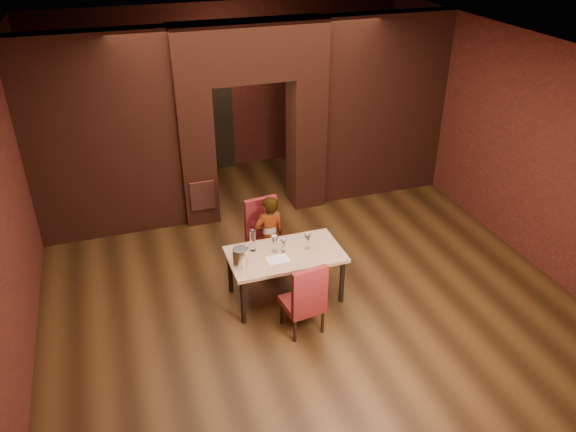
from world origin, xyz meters
name	(u,v)px	position (x,y,z in m)	size (l,w,h in m)	color
floor	(291,270)	(0.00, 0.00, 0.00)	(8.00, 8.00, 0.00)	#412710
ceiling	(292,50)	(0.00, 0.00, 3.20)	(7.00, 8.00, 0.04)	silver
wall_back	(224,89)	(0.00, 4.00, 1.60)	(7.00, 0.04, 3.20)	maroon
wall_front	(463,383)	(0.00, -4.00, 1.60)	(7.00, 0.04, 3.20)	maroon
wall_left	(8,211)	(-3.50, 0.00, 1.60)	(0.04, 8.00, 3.20)	maroon
wall_right	(510,140)	(3.50, 0.00, 1.60)	(0.04, 8.00, 3.20)	maroon
pillar_left	(196,155)	(-0.95, 2.00, 1.15)	(0.55, 0.55, 2.30)	maroon
pillar_right	(306,141)	(0.95, 2.00, 1.15)	(0.55, 0.55, 2.30)	maroon
lintel	(249,51)	(0.00, 2.00, 2.75)	(2.45, 0.55, 0.90)	maroon
wing_wall_left	(102,139)	(-2.36, 2.00, 1.60)	(2.27, 0.35, 3.20)	maroon
wing_wall_right	(382,108)	(2.36, 2.00, 1.60)	(2.27, 0.35, 3.20)	maroon
vent_panel	(203,196)	(-0.95, 1.71, 0.55)	(0.40, 0.03, 0.50)	#A54630
rear_door	(207,119)	(-0.40, 3.94, 1.05)	(0.90, 0.08, 2.10)	black
rear_door_frame	(207,120)	(-0.40, 3.90, 1.05)	(1.02, 0.04, 2.22)	black
dining_table	(285,275)	(-0.28, -0.58, 0.35)	(1.51, 0.85, 0.71)	tan
chair_far	(267,238)	(-0.32, 0.13, 0.54)	(0.49, 0.49, 1.08)	maroon
chair_near	(302,296)	(-0.29, -1.26, 0.51)	(0.46, 0.46, 1.01)	maroon
person_seated	(269,236)	(-0.32, 0.03, 0.62)	(0.46, 0.30, 1.25)	white
wine_glass_a	(275,244)	(-0.40, -0.49, 0.82)	(0.09, 0.09, 0.23)	white
wine_glass_b	(283,246)	(-0.29, -0.54, 0.80)	(0.07, 0.07, 0.18)	silver
wine_glass_c	(307,241)	(0.04, -0.56, 0.82)	(0.09, 0.09, 0.22)	white
tasting_sheet	(278,259)	(-0.42, -0.69, 0.71)	(0.28, 0.21, 0.00)	white
wine_bucket	(241,257)	(-0.90, -0.67, 0.83)	(0.20, 0.20, 0.25)	silver
water_bottle	(253,240)	(-0.66, -0.38, 0.87)	(0.08, 0.08, 0.32)	white
potted_plant	(302,249)	(0.25, 0.20, 0.19)	(0.35, 0.30, 0.38)	#285A1B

